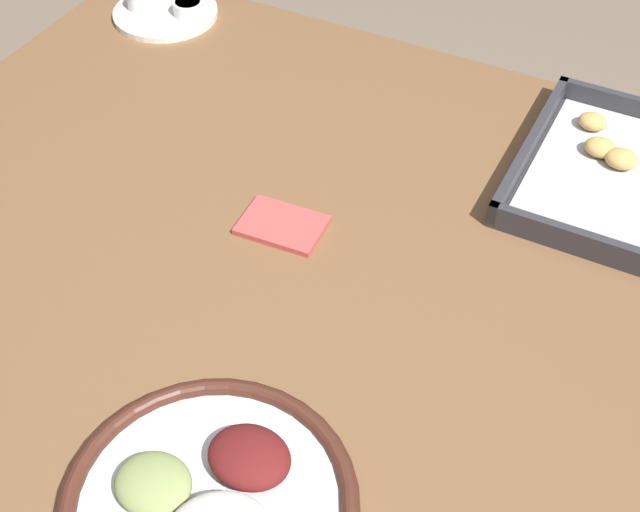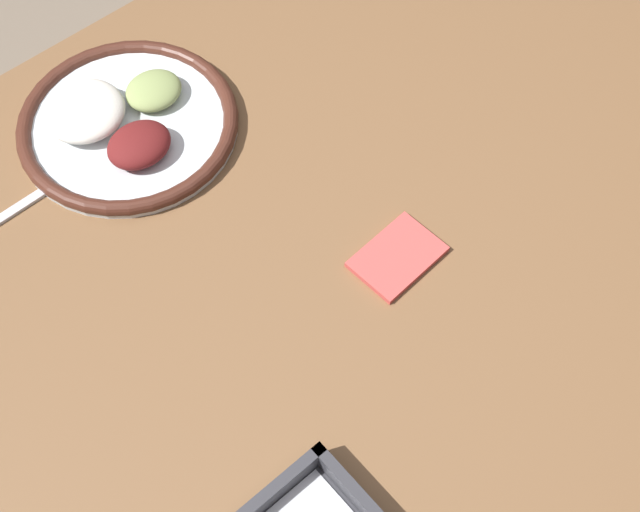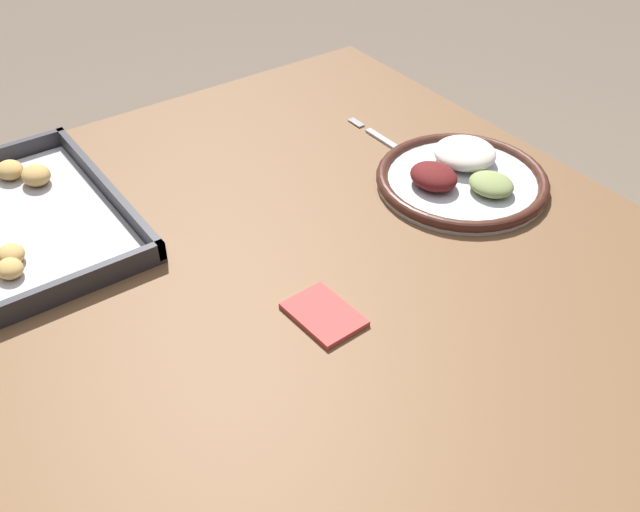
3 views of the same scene
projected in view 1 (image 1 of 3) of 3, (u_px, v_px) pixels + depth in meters
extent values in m
cube|color=brown|center=(305.00, 276.00, 1.09)|extent=(1.27, 1.04, 0.03)
cylinder|color=brown|center=(163.00, 158.00, 1.84)|extent=(0.06, 0.06, 0.71)
cylinder|color=silver|center=(209.00, 506.00, 0.85)|extent=(0.29, 0.29, 0.01)
torus|color=#472319|center=(209.00, 503.00, 0.85)|extent=(0.29, 0.29, 0.02)
ellipsoid|color=maroon|center=(249.00, 457.00, 0.86)|extent=(0.08, 0.07, 0.03)
ellipsoid|color=#8C9E5B|center=(153.00, 484.00, 0.85)|extent=(0.08, 0.07, 0.03)
cylinder|color=white|center=(166.00, 13.00, 1.49)|extent=(0.17, 0.17, 0.01)
cylinder|color=silver|center=(188.00, 7.00, 1.47)|extent=(0.05, 0.05, 0.02)
cylinder|color=#593319|center=(188.00, 3.00, 1.46)|extent=(0.04, 0.04, 0.01)
cylinder|color=silver|center=(141.00, 0.00, 1.48)|extent=(0.05, 0.05, 0.03)
cube|color=#333338|center=(530.00, 145.00, 1.21)|extent=(0.01, 0.32, 0.03)
ellipsoid|color=tan|center=(600.00, 147.00, 1.21)|extent=(0.04, 0.04, 0.02)
ellipsoid|color=tan|center=(593.00, 122.00, 1.25)|extent=(0.04, 0.03, 0.02)
ellipsoid|color=tan|center=(621.00, 159.00, 1.19)|extent=(0.04, 0.04, 0.02)
cube|color=#CC4C47|center=(282.00, 225.00, 1.13)|extent=(0.11, 0.08, 0.01)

